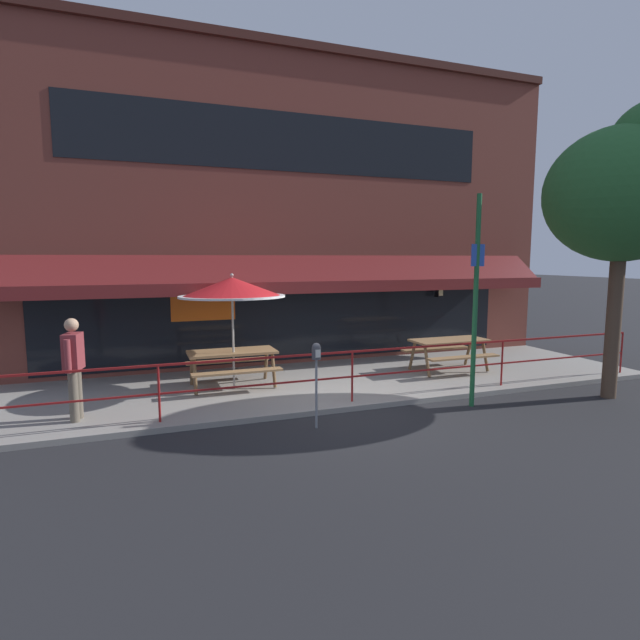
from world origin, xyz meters
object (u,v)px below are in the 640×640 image
patio_umbrella_left (232,288)px  pedestrian_walking (74,364)px  picnic_table_left (232,358)px  picnic_table_centre (449,346)px  street_sign_pole (476,299)px  parking_meter_near (316,360)px  street_tree_curbside (630,186)px

patio_umbrella_left → pedestrian_walking: (-2.83, -1.11, -1.12)m
picnic_table_left → picnic_table_centre: size_ratio=1.00×
picnic_table_centre → street_sign_pole: street_sign_pole is taller
pedestrian_walking → street_sign_pole: size_ratio=0.43×
picnic_table_left → picnic_table_centre: 5.11m
patio_umbrella_left → pedestrian_walking: size_ratio=1.39×
picnic_table_left → patio_umbrella_left: patio_umbrella_left is taller
parking_meter_near → patio_umbrella_left: bearing=108.7°
picnic_table_centre → parking_meter_near: bearing=-150.1°
picnic_table_centre → patio_umbrella_left: patio_umbrella_left is taller
picnic_table_left → street_sign_pole: street_sign_pole is taller
parking_meter_near → street_sign_pole: size_ratio=0.36×
patio_umbrella_left → parking_meter_near: 2.92m
picnic_table_left → street_tree_curbside: size_ratio=0.31×
patio_umbrella_left → street_sign_pole: size_ratio=0.60×
parking_meter_near → street_tree_curbside: size_ratio=0.25×
parking_meter_near → street_sign_pole: street_sign_pole is taller
patio_umbrella_left → street_sign_pole: bearing=-31.1°
picnic_table_centre → pedestrian_walking: pedestrian_walking is taller
street_sign_pole → street_tree_curbside: 3.74m
pedestrian_walking → street_tree_curbside: bearing=-10.5°
picnic_table_left → pedestrian_walking: 3.12m
picnic_table_left → pedestrian_walking: pedestrian_walking is taller
picnic_table_left → parking_meter_near: parking_meter_near is taller
parking_meter_near → street_tree_curbside: bearing=-3.3°
street_sign_pole → pedestrian_walking: bearing=169.0°
patio_umbrella_left → picnic_table_centre: bearing=-1.7°
patio_umbrella_left → street_tree_curbside: 7.93m
street_sign_pole → parking_meter_near: bearing=-177.4°
picnic_table_centre → pedestrian_walking: size_ratio=1.05×
picnic_table_left → patio_umbrella_left: 1.48m
patio_umbrella_left → pedestrian_walking: 3.24m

